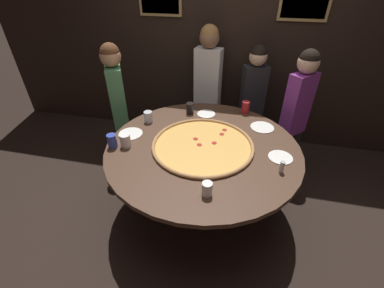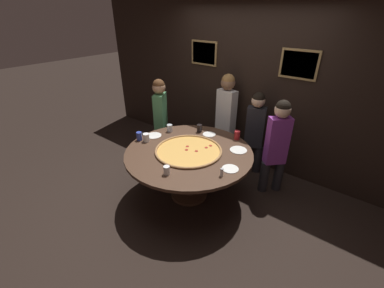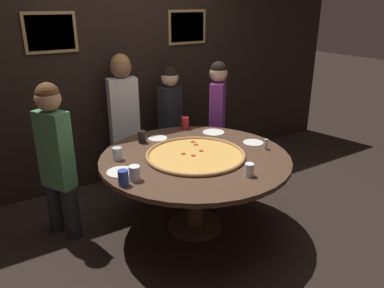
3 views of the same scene
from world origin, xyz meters
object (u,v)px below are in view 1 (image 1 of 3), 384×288
Objects in this scene: diner_far_left at (297,107)px; drink_cup_beside_pizza at (207,189)px; white_plate_beside_cup at (280,157)px; drink_cup_far_right at (246,107)px; white_plate_right_side at (262,127)px; drink_cup_near_right at (190,108)px; drink_cup_centre_back at (112,141)px; dining_table at (203,156)px; giant_pizza at (202,145)px; diner_side_left at (208,81)px; diner_side_right at (118,100)px; drink_cup_front_edge at (125,140)px; drink_cup_by_shaker at (148,117)px; white_plate_far_back at (206,114)px; condiment_shaker at (282,167)px; diner_far_right at (253,95)px; white_plate_left_side at (131,134)px.

drink_cup_beside_pizza is at bearing 17.21° from diner_far_left.
drink_cup_far_right is at bearing 114.12° from white_plate_beside_cup.
white_plate_right_side is (0.18, -0.28, -0.06)m from drink_cup_far_right.
drink_cup_centre_back is (-0.52, -0.76, 0.00)m from drink_cup_near_right.
giant_pizza is at bearing -112.69° from dining_table.
drink_cup_near_right is 0.64m from diner_side_left.
drink_cup_far_right is at bearing -112.01° from diner_side_right.
drink_cup_near_right is (0.41, 0.72, 0.00)m from drink_cup_front_edge.
diner_side_left is at bearing 63.63° from drink_cup_by_shaker.
condiment_shaker is at bearing -47.55° from white_plate_far_back.
diner_side_right is (-0.31, 0.75, 0.01)m from drink_cup_centre_back.
white_plate_beside_cup is (0.52, 0.54, -0.05)m from drink_cup_beside_pizza.
drink_cup_beside_pizza is at bearing -71.30° from drink_cup_near_right.
drink_cup_front_edge is 1.68m from diner_far_right.
white_plate_left_side and white_plate_right_side have the same top height.
dining_table is 0.61m from drink_cup_beside_pizza.
white_plate_right_side is at bearing -56.63° from drink_cup_far_right.
giant_pizza is at bearing 103.91° from drink_cup_beside_pizza.
diner_side_left is (-0.68, 0.78, 0.12)m from white_plate_right_side.
diner_side_left is (0.45, 0.91, 0.07)m from drink_cup_by_shaker.
drink_cup_far_right is (0.33, 0.71, 0.18)m from dining_table.
diner_side_left is at bearing 97.78° from giant_pizza.
drink_cup_front_edge reaches higher than drink_cup_by_shaker.
white_plate_right_side is at bearing -122.65° from diner_side_right.
diner_far_right is (0.07, 0.44, -0.04)m from drink_cup_far_right.
drink_cup_front_edge is 1.00× the size of drink_cup_near_right.
drink_cup_near_right reaches higher than giant_pizza.
drink_cup_by_shaker is at bearing -173.38° from white_plate_right_side.
drink_cup_beside_pizza is 0.07× the size of diner_side_right.
dining_table is at bearing 105.94° from diner_side_left.
condiment_shaker is (1.42, -0.02, -0.01)m from drink_cup_centre_back.
drink_cup_beside_pizza is 0.46× the size of white_plate_right_side.
diner_side_right is (-1.21, 1.14, 0.02)m from drink_cup_beside_pizza.
diner_far_left is at bearing 169.15° from diner_side_left.
white_plate_left_side is (-0.45, -0.54, -0.05)m from drink_cup_near_right.
diner_side_right is at bearing 152.28° from dining_table.
diner_far_left is at bearing 16.00° from white_plate_far_back.
diner_far_right is at bearing 40.01° from drink_cup_by_shaker.
drink_cup_beside_pizza reaches higher than condiment_shaker.
diner_far_right is (0.40, 1.15, 0.14)m from dining_table.
drink_cup_near_right reaches higher than drink_cup_beside_pizza.
dining_table is at bearing 103.46° from drink_cup_beside_pizza.
drink_cup_centre_back is at bearing -173.74° from white_plate_beside_cup.
diner_side_left is 1.07× the size of diner_side_right.
drink_cup_beside_pizza is at bearing -110.44° from white_plate_right_side.
giant_pizza is at bearing 162.55° from condiment_shaker.
condiment_shaker is (1.35, -0.25, 0.05)m from white_plate_left_side.
white_plate_left_side is at bearing 26.42° from diner_far_right.
diner_far_left is at bearing 44.39° from dining_table.
dining_table is at bearing -1.23° from diner_far_left.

